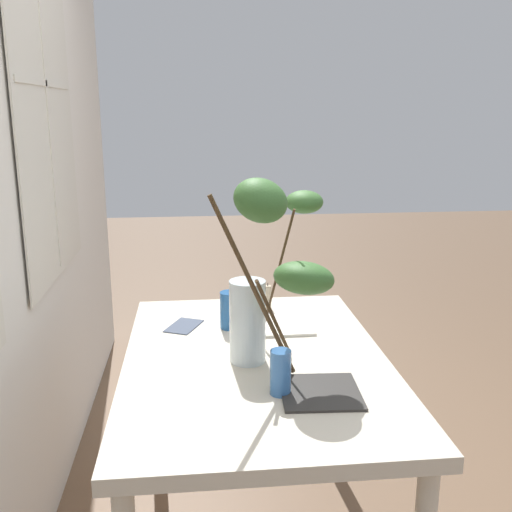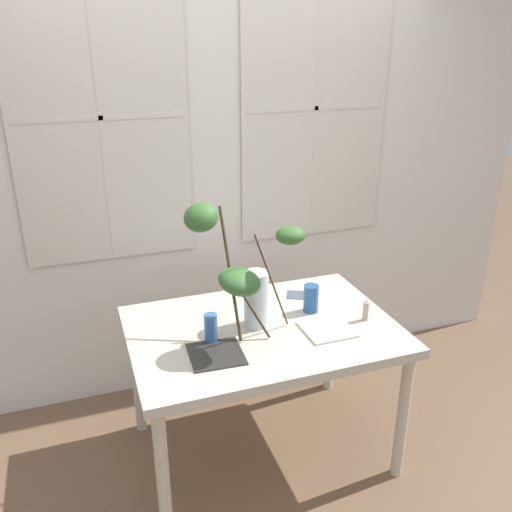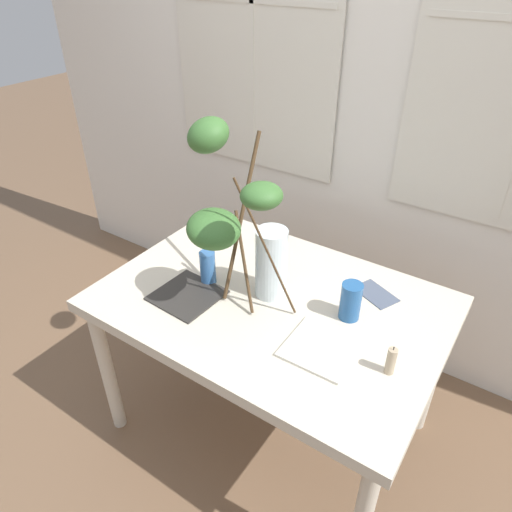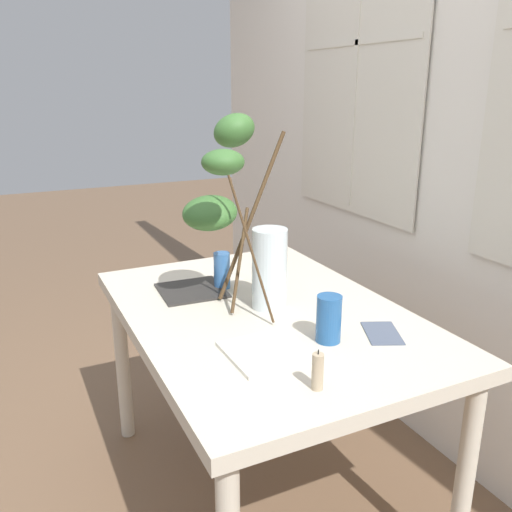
{
  "view_description": "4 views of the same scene",
  "coord_description": "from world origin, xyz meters",
  "views": [
    {
      "loc": [
        -1.88,
        0.2,
        1.6
      ],
      "look_at": [
        -0.0,
        -0.0,
        1.13
      ],
      "focal_mm": 41.2,
      "sensor_mm": 36.0,
      "label": 1
    },
    {
      "loc": [
        -0.8,
        -2.18,
        2.09
      ],
      "look_at": [
        -0.0,
        0.09,
        1.11
      ],
      "focal_mm": 37.78,
      "sensor_mm": 36.0,
      "label": 2
    },
    {
      "loc": [
        0.74,
        -1.21,
        1.91
      ],
      "look_at": [
        -0.06,
        -0.02,
        0.96
      ],
      "focal_mm": 32.86,
      "sensor_mm": 36.0,
      "label": 3
    },
    {
      "loc": [
        1.54,
        -0.78,
        1.51
      ],
      "look_at": [
        -0.07,
        0.0,
        0.94
      ],
      "focal_mm": 37.83,
      "sensor_mm": 36.0,
      "label": 4
    }
  ],
  "objects": [
    {
      "name": "pillar_candle",
      "position": [
        0.51,
        -0.11,
        0.81
      ],
      "size": [
        0.03,
        0.03,
        0.11
      ],
      "color": "tan",
      "rests_on": "dining_table"
    },
    {
      "name": "vase_with_branches",
      "position": [
        -0.11,
        -0.04,
        1.08
      ],
      "size": [
        0.53,
        0.43,
        0.69
      ],
      "color": "silver",
      "rests_on": "dining_table"
    },
    {
      "name": "dining_table",
      "position": [
        0.0,
        0.0,
        0.68
      ],
      "size": [
        1.3,
        0.91,
        0.76
      ],
      "color": "beige",
      "rests_on": "ground"
    },
    {
      "name": "drinking_glass_blue_left",
      "position": [
        -0.27,
        -0.05,
        0.83
      ],
      "size": [
        0.06,
        0.06,
        0.14
      ],
      "primitive_type": "cylinder",
      "color": "#386BAD",
      "rests_on": "dining_table"
    },
    {
      "name": "plate_square_left",
      "position": [
        -0.28,
        -0.17,
        0.77
      ],
      "size": [
        0.25,
        0.25,
        0.01
      ],
      "primitive_type": "cube",
      "rotation": [
        0.0,
        0.0,
        -0.05
      ],
      "color": "#2D2B28",
      "rests_on": "dining_table"
    },
    {
      "name": "back_wall_with_windows",
      "position": [
        0.0,
        0.85,
        1.44
      ],
      "size": [
        4.23,
        0.14,
        2.86
      ],
      "color": "silver",
      "rests_on": "ground"
    },
    {
      "name": "napkin_folded",
      "position": [
        0.32,
        0.25,
        0.76
      ],
      "size": [
        0.19,
        0.16,
        0.0
      ],
      "primitive_type": "cube",
      "rotation": [
        0.0,
        0.0,
        -0.42
      ],
      "color": "#4C566B",
      "rests_on": "dining_table"
    },
    {
      "name": "ground",
      "position": [
        0.0,
        0.0,
        0.0
      ],
      "size": [
        14.0,
        14.0,
        0.0
      ],
      "primitive_type": "plane",
      "color": "brown"
    },
    {
      "name": "drinking_glass_blue_right",
      "position": [
        0.29,
        0.07,
        0.84
      ],
      "size": [
        0.08,
        0.08,
        0.15
      ],
      "primitive_type": "cylinder",
      "color": "#235693",
      "rests_on": "dining_table"
    },
    {
      "name": "plate_square_right",
      "position": [
        0.28,
        -0.13,
        0.77
      ],
      "size": [
        0.23,
        0.23,
        0.01
      ],
      "primitive_type": "cube",
      "rotation": [
        0.0,
        0.0,
        0.01
      ],
      "color": "silver",
      "rests_on": "dining_table"
    }
  ]
}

